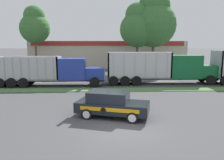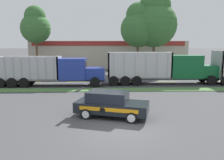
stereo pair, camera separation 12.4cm
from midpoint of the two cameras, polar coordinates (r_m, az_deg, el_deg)
The scene contains 14 objects.
ground_plane at distance 11.51m, azimuth 2.30°, elevation -12.72°, with size 600.00×600.00×0.00m, color #474749.
grass_verge at distance 21.07m, azimuth 0.55°, elevation -2.55°, with size 120.00×1.71×0.06m, color #517F42.
centre_line_2 at distance 27.32m, azimuth -20.34°, elevation -0.49°, with size 2.40×0.14×0.01m, color yellow.
centre_line_3 at distance 26.07m, azimuth -9.04°, elevation -0.47°, with size 2.40×0.14×0.01m, color yellow.
centre_line_4 at distance 25.91m, azimuth 2.88°, elevation -0.43°, with size 2.40×0.14×0.01m, color yellow.
centre_line_5 at distance 26.86m, azimuth 14.45°, elevation -0.37°, with size 2.40×0.14×0.01m, color yellow.
centre_line_6 at distance 28.81m, azimuth 24.83°, elevation -0.30°, with size 2.40×0.14×0.01m, color yellow.
dump_truck_mid at distance 23.87m, azimuth -13.11°, elevation 2.16°, with size 11.28×2.64×3.31m.
dump_truck_trail at distance 25.20m, azimuth 15.47°, elevation 2.82°, with size 12.13×2.57×3.64m.
rally_car at distance 13.17m, azimuth -0.10°, elevation -6.22°, with size 4.62×2.88×1.58m.
store_building_backdrop at distance 45.44m, azimuth -0.81°, elevation 6.85°, with size 28.76×12.10×5.04m.
tree_behind_left at distance 38.97m, azimuth -19.26°, elevation 13.29°, with size 4.87×4.87×10.66m.
tree_behind_centre at distance 36.07m, azimuth 11.16°, elevation 15.06°, with size 6.99×6.99×12.69m.
tree_behind_right at distance 35.14m, azimuth 6.95°, elevation 13.85°, with size 5.49×5.49×10.81m.
Camera 2 is at (-0.65, -10.67, 4.27)m, focal length 35.00 mm.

